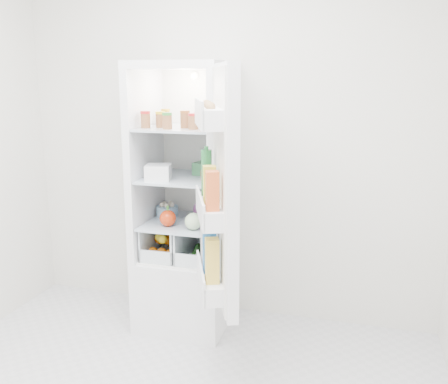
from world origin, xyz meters
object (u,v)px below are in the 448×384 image
(mushroom_bowl, at_px, (167,211))
(refrigerator, at_px, (188,230))
(red_cabbage, at_px, (205,210))
(fridge_door, at_px, (220,194))

(mushroom_bowl, bearing_deg, refrigerator, -10.71)
(red_cabbage, bearing_deg, mushroom_bowl, 170.50)
(mushroom_bowl, bearing_deg, red_cabbage, -9.50)
(refrigerator, height_order, mushroom_bowl, refrigerator)
(mushroom_bowl, xyz_separation_m, fridge_door, (0.58, -0.64, 0.31))
(mushroom_bowl, relative_size, fridge_door, 0.12)
(red_cabbage, relative_size, fridge_door, 0.12)
(mushroom_bowl, distance_m, fridge_door, 0.92)
(refrigerator, height_order, fridge_door, refrigerator)
(refrigerator, distance_m, fridge_door, 0.86)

